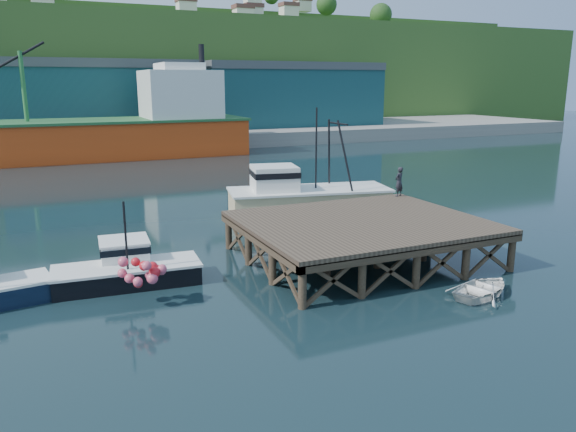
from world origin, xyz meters
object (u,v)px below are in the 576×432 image
dinghy (483,288)px  dockworker (399,182)px  trawler (306,194)px  boat_black (127,268)px

dinghy → dockworker: bearing=-33.5°
trawler → dinghy: (0.35, -16.75, -1.18)m
trawler → boat_black: bearing=-135.6°
trawler → dinghy: size_ratio=3.48×
boat_black → trawler: trawler is taller
trawler → dockworker: (3.65, -5.67, 1.52)m
dinghy → trawler: bearing=-15.8°
trawler → dinghy: bearing=-77.1°
boat_black → dinghy: boat_black is taller
boat_black → dinghy: 16.04m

